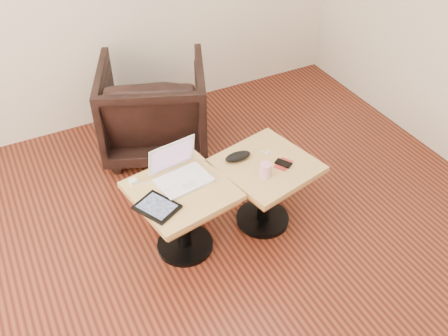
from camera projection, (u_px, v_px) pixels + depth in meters
name	position (u px, v px, depth m)	size (l,w,h in m)	color
room_shell	(215.00, 119.00, 1.97)	(4.52, 4.52, 2.71)	#3D140E
side_table_left	(182.00, 204.00, 3.00)	(0.64, 0.64, 0.50)	black
side_table_right	(265.00, 179.00, 3.19)	(0.66, 0.66, 0.50)	black
laptop	(180.00, 172.00, 2.97)	(0.34, 0.29, 0.22)	white
tablet	(157.00, 207.00, 2.79)	(0.27, 0.29, 0.02)	black
charging_adapter	(133.00, 182.00, 2.95)	(0.04, 0.04, 0.03)	white
glasses_case	(238.00, 156.00, 3.12)	(0.17, 0.08, 0.05)	black
striped_cup	(265.00, 170.00, 2.99)	(0.07, 0.07, 0.09)	#F05C96
earbuds_tangle	(267.00, 152.00, 3.19)	(0.07, 0.05, 0.01)	white
phone_on_sleeve	(283.00, 164.00, 3.10)	(0.14, 0.13, 0.01)	maroon
armchair	(154.00, 108.00, 3.85)	(0.78, 0.80, 0.73)	black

